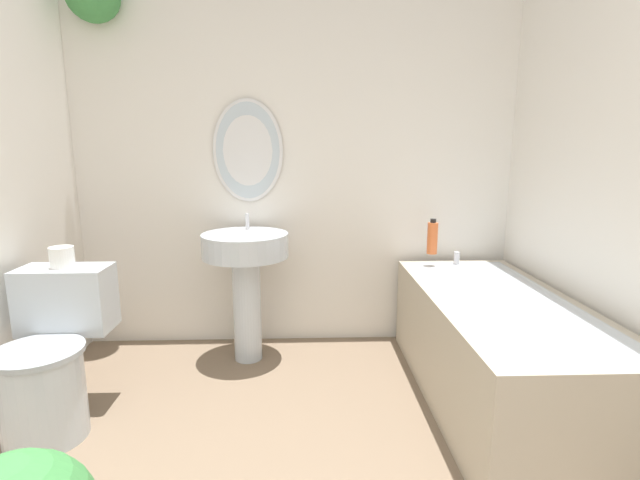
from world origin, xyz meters
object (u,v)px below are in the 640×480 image
object	(u,v)px
bathtub	(497,348)
toilet_paper_roll	(62,257)
pedestal_sink	(246,267)
shampoo_bottle	(432,238)
toilet	(52,358)

from	to	relation	value
bathtub	toilet_paper_roll	bearing A→B (deg)	178.63
pedestal_sink	shampoo_bottle	size ratio (longest dim) A/B	4.04
pedestal_sink	toilet_paper_roll	size ratio (longest dim) A/B	8.01
pedestal_sink	shampoo_bottle	xyz separation A→B (m)	(1.14, 0.11, 0.15)
toilet	bathtub	world-z (taller)	toilet
toilet	shampoo_bottle	size ratio (longest dim) A/B	3.26
toilet	shampoo_bottle	distance (m)	2.13
pedestal_sink	bathtub	xyz separation A→B (m)	(1.31, -0.54, -0.29)
shampoo_bottle	toilet_paper_roll	distance (m)	2.04
toilet	bathtub	bearing A→B (deg)	3.54
shampoo_bottle	pedestal_sink	bearing A→B (deg)	-174.71
pedestal_sink	toilet_paper_roll	world-z (taller)	pedestal_sink
pedestal_sink	bathtub	bearing A→B (deg)	-22.25
bathtub	toilet_paper_roll	world-z (taller)	toilet_paper_roll
pedestal_sink	shampoo_bottle	world-z (taller)	pedestal_sink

